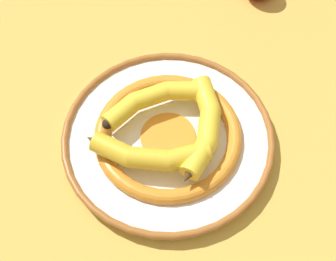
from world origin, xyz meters
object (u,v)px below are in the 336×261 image
at_px(banana_b, 155,99).
at_px(banana_a, 204,128).
at_px(decorative_bowl, 168,137).
at_px(banana_c, 148,155).

bearing_deg(banana_b, banana_a, 121.40).
height_order(decorative_bowl, banana_c, banana_c).
height_order(banana_b, banana_c, banana_c).
xyz_separation_m(decorative_bowl, banana_b, (0.06, -0.01, 0.03)).
distance_m(banana_a, banana_b, 0.10).
height_order(banana_a, banana_b, banana_a).
distance_m(decorative_bowl, banana_b, 0.07).
xyz_separation_m(banana_a, banana_b, (0.09, 0.03, -0.00)).
bearing_deg(banana_a, banana_c, 125.76).
bearing_deg(banana_a, decorative_bowl, 93.67).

